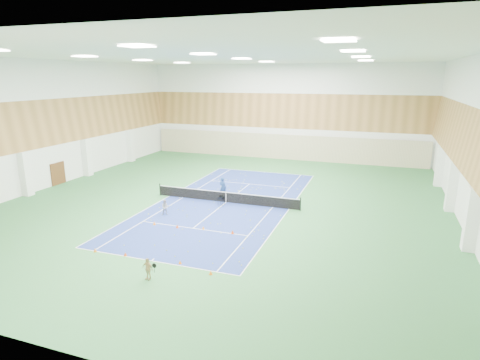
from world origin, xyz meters
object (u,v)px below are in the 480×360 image
coach (223,187)px  child_apron (148,269)px  ball_cart (221,201)px  child_court (165,207)px  tennis_net (226,196)px

coach → child_apron: coach is taller
coach → ball_cart: size_ratio=2.32×
coach → ball_cart: 2.24m
child_court → child_apron: (4.28, -9.34, -0.00)m
child_apron → ball_cart: size_ratio=1.50×
child_apron → ball_cart: (-1.09, 12.98, -0.20)m
tennis_net → coach: (-0.78, 1.23, 0.39)m
tennis_net → child_court: size_ratio=10.50×
coach → child_court: size_ratio=1.54×
tennis_net → child_court: bearing=-126.2°
child_court → ball_cart: size_ratio=1.50×
child_court → ball_cart: 4.85m
tennis_net → child_apron: (1.00, -13.82, 0.06)m
tennis_net → child_apron: 13.86m
tennis_net → ball_cart: size_ratio=15.75×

